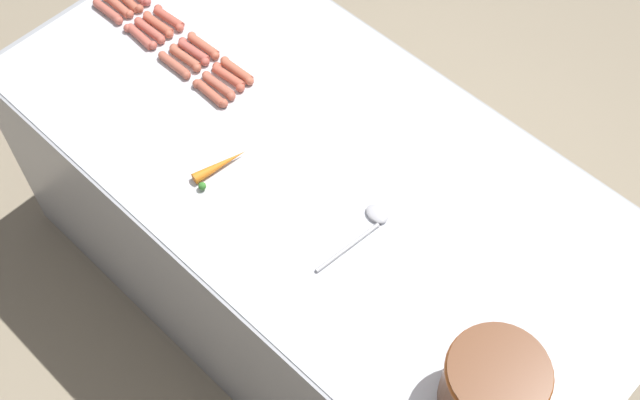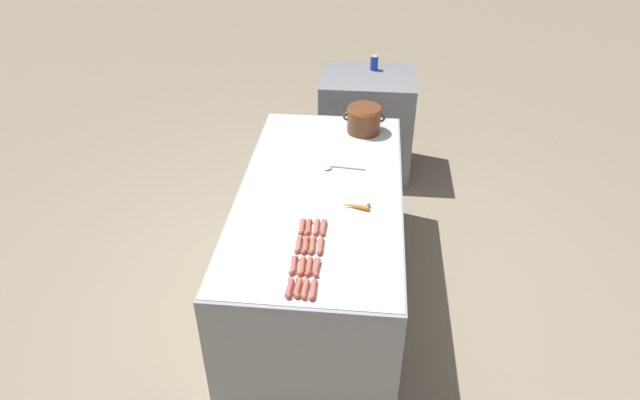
# 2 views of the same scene
# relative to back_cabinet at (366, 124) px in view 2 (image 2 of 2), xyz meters

# --- Properties ---
(ground_plane) EXTENTS (20.00, 20.00, 0.00)m
(ground_plane) POSITION_rel_back_cabinet_xyz_m (-0.25, -1.70, -0.45)
(ground_plane) COLOR gray
(griddle_counter) EXTENTS (0.99, 2.04, 0.85)m
(griddle_counter) POSITION_rel_back_cabinet_xyz_m (-0.25, -1.70, -0.03)
(griddle_counter) COLOR #9EA0A5
(griddle_counter) RESTS_ON ground_plane
(back_cabinet) EXTENTS (0.80, 0.67, 0.91)m
(back_cabinet) POSITION_rel_back_cabinet_xyz_m (0.00, 0.00, 0.00)
(back_cabinet) COLOR gray
(back_cabinet) RESTS_ON ground_plane
(hot_dog_0) EXTENTS (0.03, 0.14, 0.03)m
(hot_dog_0) POSITION_rel_back_cabinet_xyz_m (-0.31, -2.60, 0.41)
(hot_dog_0) COLOR #C45A51
(hot_dog_0) RESTS_ON griddle_counter
(hot_dog_1) EXTENTS (0.04, 0.14, 0.03)m
(hot_dog_1) POSITION_rel_back_cabinet_xyz_m (-0.31, -2.43, 0.41)
(hot_dog_1) COLOR #CA5C4A
(hot_dog_1) RESTS_ON griddle_counter
(hot_dog_2) EXTENTS (0.03, 0.14, 0.03)m
(hot_dog_2) POSITION_rel_back_cabinet_xyz_m (-0.31, -2.26, 0.41)
(hot_dog_2) COLOR #CA654B
(hot_dog_2) RESTS_ON griddle_counter
(hot_dog_3) EXTENTS (0.03, 0.14, 0.03)m
(hot_dog_3) POSITION_rel_back_cabinet_xyz_m (-0.31, -2.11, 0.41)
(hot_dog_3) COLOR #C56449
(hot_dog_3) RESTS_ON griddle_counter
(hot_dog_4) EXTENTS (0.04, 0.14, 0.03)m
(hot_dog_4) POSITION_rel_back_cabinet_xyz_m (-0.27, -2.59, 0.41)
(hot_dog_4) COLOR #C06249
(hot_dog_4) RESTS_ON griddle_counter
(hot_dog_5) EXTENTS (0.03, 0.14, 0.03)m
(hot_dog_5) POSITION_rel_back_cabinet_xyz_m (-0.27, -2.43, 0.41)
(hot_dog_5) COLOR #CC6249
(hot_dog_5) RESTS_ON griddle_counter
(hot_dog_6) EXTENTS (0.04, 0.14, 0.03)m
(hot_dog_6) POSITION_rel_back_cabinet_xyz_m (-0.27, -2.27, 0.41)
(hot_dog_6) COLOR #C35C4F
(hot_dog_6) RESTS_ON griddle_counter
(hot_dog_7) EXTENTS (0.04, 0.14, 0.03)m
(hot_dog_7) POSITION_rel_back_cabinet_xyz_m (-0.27, -2.11, 0.41)
(hot_dog_7) COLOR #CA5E47
(hot_dog_7) RESTS_ON griddle_counter
(hot_dog_8) EXTENTS (0.03, 0.14, 0.03)m
(hot_dog_8) POSITION_rel_back_cabinet_xyz_m (-0.23, -2.59, 0.41)
(hot_dog_8) COLOR #C9674F
(hot_dog_8) RESTS_ON griddle_counter
(hot_dog_9) EXTENTS (0.03, 0.14, 0.03)m
(hot_dog_9) POSITION_rel_back_cabinet_xyz_m (-0.23, -2.43, 0.41)
(hot_dog_9) COLOR #C65F4F
(hot_dog_9) RESTS_ON griddle_counter
(hot_dog_10) EXTENTS (0.03, 0.14, 0.03)m
(hot_dog_10) POSITION_rel_back_cabinet_xyz_m (-0.23, -2.27, 0.41)
(hot_dog_10) COLOR #C2654C
(hot_dog_10) RESTS_ON griddle_counter
(hot_dog_11) EXTENTS (0.03, 0.14, 0.03)m
(hot_dog_11) POSITION_rel_back_cabinet_xyz_m (-0.23, -2.11, 0.41)
(hot_dog_11) COLOR #C2654F
(hot_dog_11) RESTS_ON griddle_counter
(hot_dog_12) EXTENTS (0.03, 0.14, 0.03)m
(hot_dog_12) POSITION_rel_back_cabinet_xyz_m (-0.19, -2.60, 0.41)
(hot_dog_12) COLOR #C15F4F
(hot_dog_12) RESTS_ON griddle_counter
(hot_dog_13) EXTENTS (0.03, 0.14, 0.03)m
(hot_dog_13) POSITION_rel_back_cabinet_xyz_m (-0.19, -2.44, 0.41)
(hot_dog_13) COLOR #CA5F4F
(hot_dog_13) RESTS_ON griddle_counter
(hot_dog_14) EXTENTS (0.03, 0.14, 0.03)m
(hot_dog_14) POSITION_rel_back_cabinet_xyz_m (-0.19, -2.27, 0.41)
(hot_dog_14) COLOR #C0634D
(hot_dog_14) RESTS_ON griddle_counter
(hot_dog_15) EXTENTS (0.03, 0.14, 0.03)m
(hot_dog_15) POSITION_rel_back_cabinet_xyz_m (-0.19, -2.10, 0.41)
(hot_dog_15) COLOR #C26048
(hot_dog_15) RESTS_ON griddle_counter
(bean_pot) EXTENTS (0.30, 0.24, 0.19)m
(bean_pot) POSITION_rel_back_cabinet_xyz_m (-0.01, -0.92, 0.50)
(bean_pot) COLOR brown
(bean_pot) RESTS_ON griddle_counter
(serving_spoon) EXTENTS (0.27, 0.07, 0.02)m
(serving_spoon) POSITION_rel_back_cabinet_xyz_m (-0.18, -1.46, 0.41)
(serving_spoon) COLOR #B7B7BC
(serving_spoon) RESTS_ON griddle_counter
(carrot) EXTENTS (0.18, 0.07, 0.03)m
(carrot) POSITION_rel_back_cabinet_xyz_m (-0.03, -1.89, 0.41)
(carrot) COLOR orange
(carrot) RESTS_ON griddle_counter
(soda_can) EXTENTS (0.07, 0.07, 0.13)m
(soda_can) POSITION_rel_back_cabinet_xyz_m (0.04, 0.13, 0.52)
(soda_can) COLOR #1938B2
(soda_can) RESTS_ON back_cabinet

